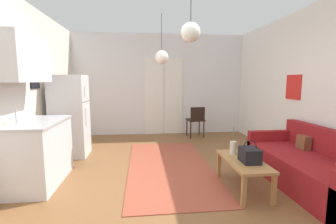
# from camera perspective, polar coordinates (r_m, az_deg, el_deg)

# --- Properties ---
(ground_plane) EXTENTS (5.24, 7.59, 0.10)m
(ground_plane) POSITION_cam_1_polar(r_m,az_deg,el_deg) (3.45, 2.78, -18.87)
(ground_plane) COLOR brown
(wall_back) EXTENTS (4.84, 0.13, 2.75)m
(wall_back) POSITION_cam_1_polar(r_m,az_deg,el_deg) (6.61, -2.00, 6.47)
(wall_back) COLOR silver
(wall_back) RESTS_ON ground_plane
(area_rug) EXTENTS (1.40, 2.98, 0.01)m
(area_rug) POSITION_cam_1_polar(r_m,az_deg,el_deg) (4.24, 0.33, -12.91)
(area_rug) COLOR #9E4733
(area_rug) RESTS_ON ground_plane
(couch) EXTENTS (0.88, 1.98, 0.80)m
(couch) POSITION_cam_1_polar(r_m,az_deg,el_deg) (3.99, 31.53, -11.43)
(couch) COLOR maroon
(couch) RESTS_ON ground_plane
(coffee_table) EXTENTS (0.45, 0.98, 0.42)m
(coffee_table) POSITION_cam_1_polar(r_m,az_deg,el_deg) (3.46, 17.68, -11.81)
(coffee_table) COLOR #A87542
(coffee_table) RESTS_ON ground_plane
(bamboo_vase) EXTENTS (0.09, 0.09, 0.41)m
(bamboo_vase) POSITION_cam_1_polar(r_m,az_deg,el_deg) (3.61, 15.39, -8.30)
(bamboo_vase) COLOR beige
(bamboo_vase) RESTS_ON coffee_table
(handbag) EXTENTS (0.23, 0.29, 0.30)m
(handbag) POSITION_cam_1_polar(r_m,az_deg,el_deg) (3.34, 19.07, -9.74)
(handbag) COLOR black
(handbag) RESTS_ON coffee_table
(refrigerator) EXTENTS (0.67, 0.61, 1.59)m
(refrigerator) POSITION_cam_1_polar(r_m,az_deg,el_deg) (5.03, -22.54, -0.91)
(refrigerator) COLOR white
(refrigerator) RESTS_ON ground_plane
(kitchen_counter) EXTENTS (0.59, 1.19, 2.10)m
(kitchen_counter) POSITION_cam_1_polar(r_m,az_deg,el_deg) (3.86, -29.16, -3.56)
(kitchen_counter) COLOR silver
(kitchen_counter) RESTS_ON ground_plane
(accent_chair) EXTENTS (0.46, 0.45, 0.81)m
(accent_chair) POSITION_cam_1_polar(r_m,az_deg,el_deg) (6.26, 6.77, -1.75)
(accent_chair) COLOR black
(accent_chair) RESTS_ON ground_plane
(pendant_lamp_near) EXTENTS (0.22, 0.22, 0.84)m
(pendant_lamp_near) POSITION_cam_1_polar(r_m,az_deg,el_deg) (2.74, 5.47, 18.60)
(pendant_lamp_near) COLOR black
(pendant_lamp_far) EXTENTS (0.26, 0.26, 0.94)m
(pendant_lamp_far) POSITION_cam_1_polar(r_m,az_deg,el_deg) (4.70, -1.54, 13.07)
(pendant_lamp_far) COLOR black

